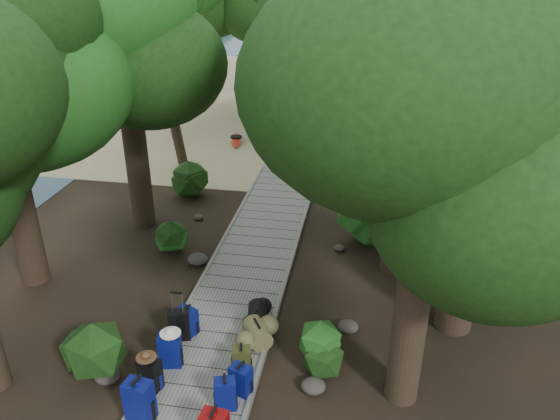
% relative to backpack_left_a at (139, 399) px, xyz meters
% --- Properties ---
extents(ground, '(120.00, 120.00, 0.00)m').
position_rel_backpack_left_a_xyz_m(ground, '(0.70, 4.32, -0.53)').
color(ground, '#2F2317').
rests_on(ground, ground).
extents(sand_beach, '(40.00, 22.00, 0.02)m').
position_rel_backpack_left_a_xyz_m(sand_beach, '(0.70, 20.32, -0.52)').
color(sand_beach, tan).
rests_on(sand_beach, ground).
extents(boardwalk, '(2.00, 12.00, 0.12)m').
position_rel_backpack_left_a_xyz_m(boardwalk, '(0.70, 5.32, -0.47)').
color(boardwalk, gray).
rests_on(boardwalk, ground).
extents(backpack_left_a, '(0.48, 0.38, 0.83)m').
position_rel_backpack_left_a_xyz_m(backpack_left_a, '(0.00, 0.00, 0.00)').
color(backpack_left_a, navy).
rests_on(backpack_left_a, boardwalk).
extents(backpack_left_b, '(0.41, 0.34, 0.67)m').
position_rel_backpack_left_a_xyz_m(backpack_left_b, '(-0.10, 0.68, -0.08)').
color(backpack_left_b, black).
rests_on(backpack_left_b, boardwalk).
extents(backpack_left_c, '(0.45, 0.36, 0.75)m').
position_rel_backpack_left_a_xyz_m(backpack_left_c, '(0.04, 1.30, -0.04)').
color(backpack_left_c, navy).
rests_on(backpack_left_c, boardwalk).
extents(backpack_left_d, '(0.48, 0.43, 0.61)m').
position_rel_backpack_left_a_xyz_m(backpack_left_d, '(0.04, 2.23, -0.11)').
color(backpack_left_d, navy).
rests_on(backpack_left_d, boardwalk).
extents(backpack_right_b, '(0.41, 0.34, 0.64)m').
position_rel_backpack_left_a_xyz_m(backpack_right_b, '(1.30, 0.46, -0.09)').
color(backpack_right_b, navy).
rests_on(backpack_right_b, boardwalk).
extents(backpack_right_c, '(0.42, 0.36, 0.61)m').
position_rel_backpack_left_a_xyz_m(backpack_right_c, '(1.47, 0.84, -0.11)').
color(backpack_right_c, navy).
rests_on(backpack_right_c, boardwalk).
extents(backpack_right_d, '(0.38, 0.30, 0.51)m').
position_rel_backpack_left_a_xyz_m(backpack_right_d, '(1.35, 1.41, -0.16)').
color(backpack_right_d, '#3C4117').
rests_on(backpack_right_d, boardwalk).
extents(duffel_right_khaki, '(0.70, 0.77, 0.43)m').
position_rel_backpack_left_a_xyz_m(duffel_right_khaki, '(1.48, 2.18, -0.20)').
color(duffel_right_khaki, olive).
rests_on(duffel_right_khaki, boardwalk).
extents(duffel_right_black, '(0.50, 0.68, 0.39)m').
position_rel_backpack_left_a_xyz_m(duffel_right_black, '(1.35, 2.77, -0.22)').
color(duffel_right_black, black).
rests_on(duffel_right_black, boardwalk).
extents(suitcase_on_boardwalk, '(0.46, 0.34, 0.64)m').
position_rel_backpack_left_a_xyz_m(suitcase_on_boardwalk, '(-0.05, 2.03, -0.09)').
color(suitcase_on_boardwalk, black).
rests_on(suitcase_on_boardwalk, boardwalk).
extents(lone_suitcase_on_sand, '(0.49, 0.33, 0.72)m').
position_rel_backpack_left_a_xyz_m(lone_suitcase_on_sand, '(1.07, 12.47, -0.15)').
color(lone_suitcase_on_sand, black).
rests_on(lone_suitcase_on_sand, sand_beach).
extents(hat_brown, '(0.35, 0.35, 0.11)m').
position_rel_backpack_left_a_xyz_m(hat_brown, '(-0.13, 0.67, 0.31)').
color(hat_brown, '#51351E').
rests_on(hat_brown, backpack_left_b).
extents(hat_white, '(0.38, 0.38, 0.13)m').
position_rel_backpack_left_a_xyz_m(hat_white, '(0.10, 1.26, 0.40)').
color(hat_white, silver).
rests_on(hat_white, backpack_left_c).
extents(kayak, '(1.49, 3.44, 0.34)m').
position_rel_backpack_left_a_xyz_m(kayak, '(-1.87, 13.85, -0.34)').
color(kayak, red).
rests_on(kayak, sand_beach).
extents(sun_lounger, '(0.66, 1.71, 0.54)m').
position_rel_backpack_left_a_xyz_m(sun_lounger, '(4.12, 14.88, -0.24)').
color(sun_lounger, silver).
rests_on(sun_lounger, sand_beach).
extents(tree_right_a, '(4.81, 4.81, 8.02)m').
position_rel_backpack_left_a_xyz_m(tree_right_a, '(4.21, 1.37, 3.48)').
color(tree_right_a, black).
rests_on(tree_right_a, ground).
extents(tree_right_b, '(5.89, 5.89, 10.52)m').
position_rel_backpack_left_a_xyz_m(tree_right_b, '(5.31, 3.52, 4.73)').
color(tree_right_b, black).
rests_on(tree_right_b, ground).
extents(tree_right_c, '(5.76, 5.76, 9.97)m').
position_rel_backpack_left_a_xyz_m(tree_right_c, '(4.15, 5.57, 4.45)').
color(tree_right_c, black).
rests_on(tree_right_c, ground).
extents(tree_right_d, '(5.50, 5.50, 10.08)m').
position_rel_backpack_left_a_xyz_m(tree_right_d, '(6.54, 8.36, 4.51)').
color(tree_right_d, black).
rests_on(tree_right_d, ground).
extents(tree_right_e, '(5.06, 5.06, 9.11)m').
position_rel_backpack_left_a_xyz_m(tree_right_e, '(5.29, 11.18, 4.02)').
color(tree_right_e, black).
rests_on(tree_right_e, ground).
extents(tree_right_f, '(4.99, 4.99, 8.91)m').
position_rel_backpack_left_a_xyz_m(tree_right_f, '(7.22, 13.64, 3.92)').
color(tree_right_f, black).
rests_on(tree_right_f, ground).
extents(tree_left_c, '(5.06, 5.06, 8.80)m').
position_rel_backpack_left_a_xyz_m(tree_left_c, '(-2.76, 6.74, 3.87)').
color(tree_left_c, black).
rests_on(tree_left_c, ground).
extents(tree_back_a, '(5.16, 5.16, 8.94)m').
position_rel_backpack_left_a_xyz_m(tree_back_a, '(-1.05, 19.48, 3.94)').
color(tree_back_a, black).
rests_on(tree_back_a, ground).
extents(tree_back_b, '(5.21, 5.21, 9.31)m').
position_rel_backpack_left_a_xyz_m(tree_back_b, '(2.94, 20.85, 4.12)').
color(tree_back_b, black).
rests_on(tree_back_b, ground).
extents(tree_back_c, '(4.39, 4.39, 7.90)m').
position_rel_backpack_left_a_xyz_m(tree_back_c, '(5.51, 19.71, 3.42)').
color(tree_back_c, black).
rests_on(tree_back_c, ground).
extents(tree_back_d, '(5.42, 5.42, 9.03)m').
position_rel_backpack_left_a_xyz_m(tree_back_d, '(-5.02, 18.36, 3.98)').
color(tree_back_d, black).
rests_on(tree_back_d, ground).
extents(palm_right_a, '(4.04, 4.04, 6.89)m').
position_rel_backpack_left_a_xyz_m(palm_right_a, '(3.38, 9.72, 2.91)').
color(palm_right_a, '#12380F').
rests_on(palm_right_a, ground).
extents(palm_right_b, '(4.45, 4.45, 8.60)m').
position_rel_backpack_left_a_xyz_m(palm_right_b, '(6.13, 15.42, 3.77)').
color(palm_right_b, '#12380F').
rests_on(palm_right_b, ground).
extents(palm_right_c, '(4.07, 4.07, 6.48)m').
position_rel_backpack_left_a_xyz_m(palm_right_c, '(3.56, 17.50, 2.71)').
color(palm_right_c, '#12380F').
rests_on(palm_right_c, ground).
extents(palm_left_a, '(4.84, 4.84, 7.70)m').
position_rel_backpack_left_a_xyz_m(palm_left_a, '(-3.49, 11.30, 3.32)').
color(palm_left_a, '#12380F').
rests_on(palm_left_a, ground).
extents(rock_left_a, '(0.48, 0.43, 0.26)m').
position_rel_backpack_left_a_xyz_m(rock_left_a, '(-1.00, 0.80, -0.40)').
color(rock_left_a, '#4C473F').
rests_on(rock_left_a, ground).
extents(rock_left_b, '(0.39, 0.36, 0.22)m').
position_rel_backpack_left_a_xyz_m(rock_left_b, '(-1.60, 2.00, -0.42)').
color(rock_left_b, '#4C473F').
rests_on(rock_left_b, ground).
extents(rock_left_c, '(0.51, 0.46, 0.28)m').
position_rel_backpack_left_a_xyz_m(rock_left_c, '(-0.61, 4.92, -0.39)').
color(rock_left_c, '#4C473F').
rests_on(rock_left_c, ground).
extents(rock_left_d, '(0.27, 0.24, 0.15)m').
position_rel_backpack_left_a_xyz_m(rock_left_d, '(-1.33, 7.23, -0.46)').
color(rock_left_d, '#4C473F').
rests_on(rock_left_d, ground).
extents(rock_right_a, '(0.44, 0.39, 0.24)m').
position_rel_backpack_left_a_xyz_m(rock_right_a, '(2.69, 1.19, -0.41)').
color(rock_right_a, '#4C473F').
rests_on(rock_right_a, ground).
extents(rock_right_b, '(0.43, 0.39, 0.24)m').
position_rel_backpack_left_a_xyz_m(rock_right_b, '(3.19, 2.96, -0.41)').
color(rock_right_b, '#4C473F').
rests_on(rock_right_b, ground).
extents(rock_right_c, '(0.28, 0.26, 0.16)m').
position_rel_backpack_left_a_xyz_m(rock_right_c, '(2.77, 6.17, -0.45)').
color(rock_right_c, '#4C473F').
rests_on(rock_right_c, ground).
extents(shrub_left_a, '(1.21, 1.21, 1.09)m').
position_rel_backpack_left_a_xyz_m(shrub_left_a, '(-1.31, 0.93, 0.01)').
color(shrub_left_a, '#205419').
rests_on(shrub_left_a, ground).
extents(shrub_left_b, '(0.89, 0.89, 0.80)m').
position_rel_backpack_left_a_xyz_m(shrub_left_b, '(-1.54, 5.46, -0.13)').
color(shrub_left_b, '#205419').
rests_on(shrub_left_b, ground).
extents(shrub_left_c, '(1.32, 1.32, 1.19)m').
position_rel_backpack_left_a_xyz_m(shrub_left_c, '(-2.17, 8.85, 0.06)').
color(shrub_left_c, '#205419').
rests_on(shrub_left_c, ground).
extents(shrub_right_a, '(0.92, 0.92, 0.83)m').
position_rel_backpack_left_a_xyz_m(shrub_right_a, '(2.79, 1.85, -0.12)').
color(shrub_right_a, '#205419').
rests_on(shrub_right_a, ground).
extents(shrub_right_b, '(1.39, 1.39, 1.25)m').
position_rel_backpack_left_a_xyz_m(shrub_right_b, '(3.39, 6.76, 0.09)').
color(shrub_right_b, '#205419').
rests_on(shrub_right_b, ground).
extents(shrub_right_c, '(0.90, 0.90, 0.81)m').
position_rel_backpack_left_a_xyz_m(shrub_right_c, '(3.01, 9.92, -0.13)').
color(shrub_right_c, '#205419').
rests_on(shrub_right_c, ground).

